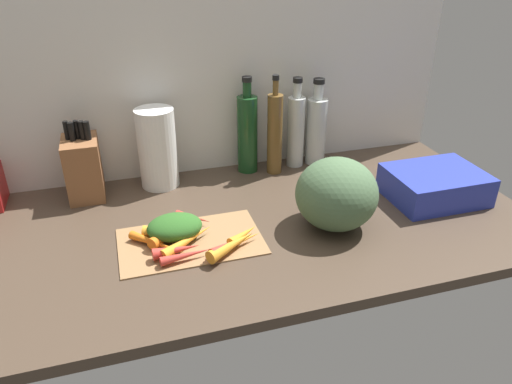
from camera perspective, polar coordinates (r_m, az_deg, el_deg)
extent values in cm
cube|color=#47382B|center=(137.86, -2.85, -4.14)|extent=(170.00, 80.00, 3.00)
cube|color=silver|center=(160.04, -6.62, 12.69)|extent=(170.00, 3.00, 60.00)
cube|color=#997047|center=(129.71, -7.64, -5.66)|extent=(37.23, 22.76, 0.80)
cone|color=red|center=(121.65, -8.16, -7.33)|extent=(13.20, 4.16, 2.36)
cone|color=orange|center=(127.85, -1.49, -4.99)|extent=(9.98, 8.14, 2.73)
cone|color=orange|center=(127.16, -11.45, -5.94)|extent=(13.74, 14.00, 2.29)
cone|color=red|center=(123.17, -2.99, -6.24)|extent=(12.26, 8.80, 3.46)
cone|color=orange|center=(124.92, -2.31, -5.99)|extent=(15.20, 8.02, 2.34)
cone|color=orange|center=(126.64, -7.94, -5.59)|extent=(15.92, 12.51, 2.93)
cone|color=orange|center=(123.30, -2.82, -6.19)|extent=(14.77, 10.69, 3.48)
cone|color=orange|center=(129.78, -9.84, -4.73)|extent=(15.24, 8.68, 3.36)
cone|color=#B2264C|center=(130.99, -9.78, -4.66)|extent=(15.25, 8.19, 2.35)
cone|color=red|center=(123.31, -9.28, -6.69)|extent=(12.06, 3.83, 3.06)
cone|color=orange|center=(129.56, -10.25, -4.82)|extent=(11.50, 10.44, 3.41)
cone|color=red|center=(136.72, -7.36, -2.99)|extent=(9.41, 8.69, 2.18)
ellipsoid|color=#2D6023|center=(129.53, -9.49, -4.05)|extent=(14.45, 11.12, 6.11)
ellipsoid|color=#4C6B47|center=(132.56, 9.39, -0.24)|extent=(22.27, 22.19, 19.75)
cube|color=brown|center=(155.64, -19.50, 2.63)|extent=(10.24, 14.23, 18.53)
cylinder|color=black|center=(152.56, -21.28, 6.73)|extent=(1.51, 1.51, 5.50)
cylinder|color=black|center=(151.10, -20.76, 6.63)|extent=(1.74, 1.74, 5.50)
cylinder|color=black|center=(152.08, -20.21, 6.86)|extent=(1.50, 1.50, 5.50)
cylinder|color=black|center=(151.05, -19.68, 6.81)|extent=(1.69, 1.69, 5.50)
cylinder|color=black|center=(150.34, -19.13, 6.80)|extent=(1.81, 1.81, 5.50)
cylinder|color=white|center=(155.21, -11.45, 5.02)|extent=(11.93, 11.93, 25.24)
cylinder|color=#19421E|center=(162.30, -1.01, 6.71)|extent=(6.74, 6.74, 25.70)
cylinder|color=#19421E|center=(157.39, -1.05, 11.91)|extent=(2.79, 2.79, 4.91)
cylinder|color=black|center=(156.52, -1.06, 13.05)|extent=(3.21, 3.21, 1.60)
cylinder|color=brown|center=(160.94, 2.21, 6.70)|extent=(5.04, 5.04, 26.73)
cylinder|color=brown|center=(155.91, 2.31, 12.10)|extent=(1.89, 1.89, 4.79)
cylinder|color=black|center=(155.07, 2.34, 13.24)|extent=(2.17, 2.17, 1.60)
cylinder|color=silver|center=(167.25, 4.67, 6.99)|extent=(5.81, 5.81, 24.10)
cylinder|color=silver|center=(162.62, 4.87, 11.79)|extent=(2.77, 2.77, 5.07)
cylinder|color=black|center=(161.72, 4.92, 12.92)|extent=(3.18, 3.18, 1.60)
cylinder|color=silver|center=(170.31, 7.03, 7.02)|extent=(6.90, 6.90, 22.80)
cylinder|color=silver|center=(165.83, 7.32, 11.58)|extent=(3.31, 3.31, 5.41)
cylinder|color=black|center=(164.89, 7.39, 12.74)|extent=(3.81, 3.81, 1.60)
cube|color=#2838AD|center=(157.06, 20.16, 0.79)|extent=(27.62, 21.40, 8.92)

